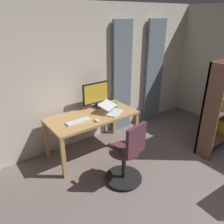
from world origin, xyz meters
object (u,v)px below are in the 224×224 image
computer_keyboard (78,121)px  office_chair (127,156)px  desk (92,120)px  computer_mouse (96,120)px  bookshelf (222,106)px  mug_coffee (115,105)px  computer_monitor (96,94)px  laptop (111,110)px

computer_keyboard → office_chair: bearing=108.5°
desk → computer_keyboard: computer_keyboard is taller
computer_mouse → bookshelf: bearing=153.5°
computer_keyboard → mug_coffee: size_ratio=3.16×
computer_monitor → bookshelf: size_ratio=0.32×
computer_mouse → office_chair: bearing=93.5°
computer_mouse → bookshelf: 2.21m
office_chair → desk: bearing=78.5°
desk → laptop: size_ratio=3.38×
laptop → computer_mouse: (0.39, 0.13, -0.04)m
bookshelf → desk: bearing=-32.7°
computer_keyboard → mug_coffee: mug_coffee is taller
desk → computer_mouse: bearing=74.6°
computer_keyboard → bookshelf: 2.49m
bookshelf → mug_coffee: bearing=-42.3°
computer_keyboard → computer_monitor: bearing=-147.9°
desk → mug_coffee: mug_coffee is taller
computer_monitor → desk: bearing=45.3°
computer_monitor → computer_keyboard: 0.71m
mug_coffee → computer_mouse: bearing=25.3°
computer_keyboard → laptop: 0.64m
bookshelf → computer_monitor: bearing=-41.9°
office_chair → computer_mouse: bearing=83.3°
bookshelf → laptop: bearing=-35.2°
office_chair → computer_monitor: bearing=67.1°
computer_mouse → mug_coffee: 0.65m
computer_keyboard → bookshelf: size_ratio=0.25×
computer_keyboard → bookshelf: (-2.22, 1.13, 0.09)m
mug_coffee → laptop: bearing=37.0°
desk → computer_monitor: size_ratio=2.88×
laptop → mug_coffee: (-0.19, -0.15, -0.00)m
computer_keyboard → mug_coffee: (-0.83, -0.13, 0.04)m
mug_coffee → computer_monitor: bearing=-39.5°
computer_monitor → laptop: 0.43m
computer_monitor → laptop: size_ratio=1.17×
office_chair → computer_mouse: (0.04, -0.73, 0.29)m
desk → mug_coffee: (-0.52, -0.04, 0.14)m
computer_monitor → bookshelf: bearing=138.1°
laptop → bookshelf: bookshelf is taller
desk → office_chair: (0.02, 0.97, -0.18)m
mug_coffee → bookshelf: bearing=137.7°
laptop → computer_mouse: bearing=-8.0°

